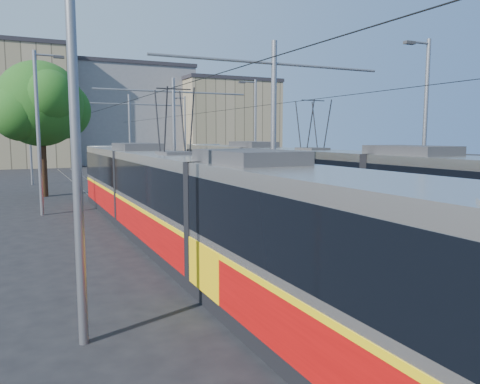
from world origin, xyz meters
TOP-DOWN VIEW (x-y plane):
  - ground at (0.00, 0.00)m, footprint 160.00×160.00m
  - platform at (0.00, 17.00)m, footprint 4.00×50.00m
  - tactile_strip_left at (-1.45, 17.00)m, footprint 0.70×50.00m
  - tactile_strip_right at (1.45, 17.00)m, footprint 0.70×50.00m
  - rails at (0.00, 17.00)m, footprint 8.71×70.00m
  - tram_left at (-3.60, 8.45)m, footprint 2.43×28.07m
  - tram_right at (3.60, 10.80)m, footprint 2.43×29.44m
  - catenary at (0.00, 14.15)m, footprint 9.20×70.00m
  - street_lamps at (-0.00, 21.00)m, footprint 15.18×38.22m
  - shelter at (1.07, 11.28)m, footprint 0.86×1.15m
  - tree at (-6.67, 25.97)m, footprint 5.95×5.50m
  - building_left at (-10.00, 60.00)m, footprint 16.32×12.24m
  - building_centre at (6.00, 64.00)m, footprint 18.36×14.28m
  - building_right at (20.00, 58.00)m, footprint 14.28×10.20m

SIDE VIEW (x-z plane):
  - ground at x=0.00m, z-range 0.00..0.00m
  - rails at x=0.00m, z-range 0.00..0.03m
  - platform at x=0.00m, z-range 0.00..0.30m
  - tactile_strip_left at x=-1.45m, z-range 0.30..0.31m
  - tactile_strip_right at x=1.45m, z-range 0.30..0.31m
  - shelter at x=1.07m, z-range 0.35..2.62m
  - tram_left at x=-3.60m, z-range -1.04..4.46m
  - tram_right at x=3.60m, z-range -0.89..4.61m
  - street_lamps at x=0.00m, z-range 0.18..8.18m
  - catenary at x=0.00m, z-range 1.02..8.02m
  - tree at x=-6.67m, z-range 1.52..10.16m
  - building_right at x=20.00m, z-range 0.01..12.18m
  - building_centre at x=6.00m, z-range 0.01..14.03m
  - building_left at x=-10.00m, z-range 0.01..15.26m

